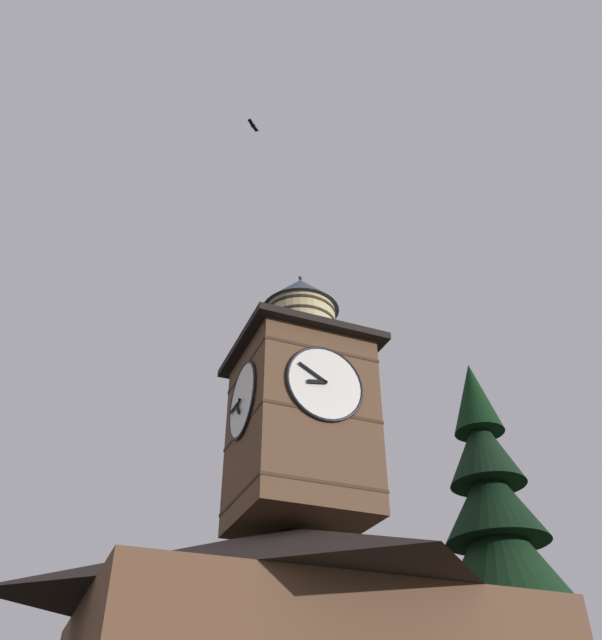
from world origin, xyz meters
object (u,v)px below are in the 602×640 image
at_px(pine_tree_behind, 256,627).
at_px(flying_bird_high, 253,126).
at_px(clock_tower, 300,405).
at_px(moon, 317,638).
at_px(pine_tree_aside, 507,597).

xyz_separation_m(pine_tree_behind, flying_bird_high, (3.29, 7.15, 16.87)).
xyz_separation_m(clock_tower, pine_tree_behind, (-0.68, -5.67, -5.76)).
xyz_separation_m(pine_tree_behind, moon, (-15.87, -31.17, 5.05)).
bearing_deg(moon, flying_bird_high, 63.44).
relative_size(clock_tower, pine_tree_aside, 0.57).
relative_size(pine_tree_aside, moon, 9.94).
bearing_deg(pine_tree_aside, flying_bird_high, 19.45).
height_order(pine_tree_behind, flying_bird_high, flying_bird_high).
bearing_deg(moon, pine_tree_aside, 77.90).
distance_m(pine_tree_behind, pine_tree_aside, 9.12).
bearing_deg(pine_tree_behind, moon, -116.98).
distance_m(pine_tree_aside, flying_bird_high, 20.16).
relative_size(pine_tree_aside, flying_bird_high, 28.55).
xyz_separation_m(pine_tree_behind, pine_tree_aside, (-8.55, 2.97, 1.10)).
bearing_deg(moon, pine_tree_behind, 63.02).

